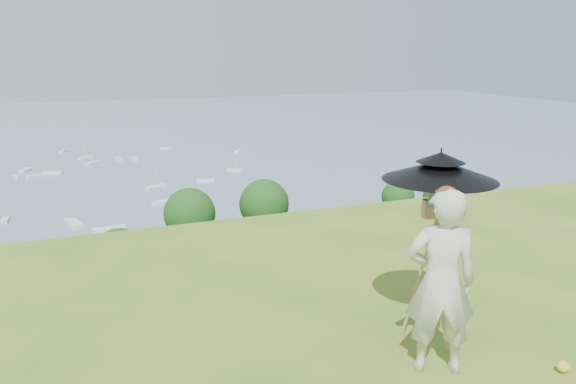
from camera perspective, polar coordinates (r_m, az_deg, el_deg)
name	(u,v)px	position (r m, az deg, el deg)	size (l,w,h in m)	color
shoreline_tier	(125,328)	(87.09, -16.22, -13.14)	(170.00, 28.00, 8.00)	#70685A
bay_water	(82,145)	(245.54, -20.21, 4.55)	(700.00, 700.00, 0.00)	slate
slope_trees	(164,310)	(42.10, -12.52, -11.61)	(110.00, 50.00, 6.00)	#1D4715
harbor_town	(122,287)	(84.38, -16.53, -9.20)	(110.00, 22.00, 5.00)	silver
moored_boats	(44,189)	(167.88, -23.54, 0.28)	(140.00, 140.00, 0.70)	white
painter	(441,282)	(5.53, 15.26, -8.80)	(0.67, 0.44, 1.83)	beige
field_easel	(435,265)	(6.12, 14.67, -7.16)	(0.65, 0.65, 1.70)	#996640
sun_umbrella	(439,181)	(5.89, 15.12, 1.06)	(1.16, 1.16, 0.68)	black
painter_cap	(447,193)	(5.26, 15.86, -0.09)	(0.22, 0.26, 0.10)	#E37D84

